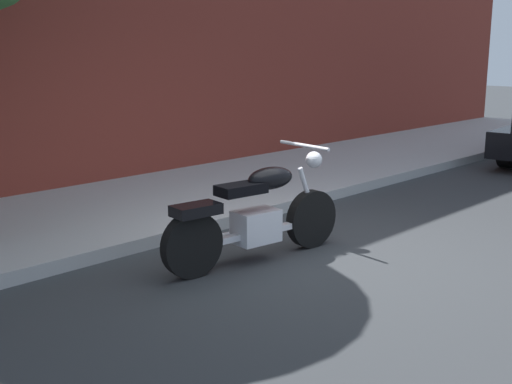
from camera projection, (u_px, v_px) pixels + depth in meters
The scene contains 3 objects.
ground_plane at pixel (315, 253), 6.57m from camera, with size 60.00×60.00×0.00m, color #303335.
sidewalk at pixel (154, 203), 8.40m from camera, with size 25.16×2.83×0.14m, color #A7A7A7.
motorcycle at pixel (256, 216), 6.24m from camera, with size 2.08×0.71×1.11m.
Camera 1 is at (-4.92, -3.95, 2.05)m, focal length 45.21 mm.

